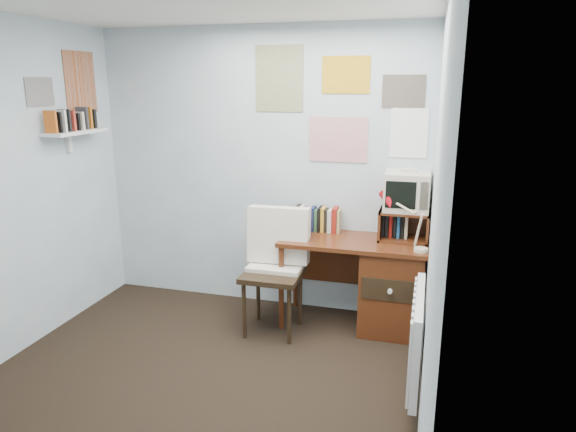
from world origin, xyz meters
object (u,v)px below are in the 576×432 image
at_px(desk_chair, 273,275).
at_px(tv_riser, 404,225).
at_px(desk_lamp, 422,227).
at_px(radiator, 417,338).
at_px(crt_tv, 407,190).
at_px(wall_shelf, 76,132).
at_px(desk, 385,283).

relative_size(desk_chair, tv_riser, 2.49).
xyz_separation_m(desk_lamp, radiator, (0.02, -0.76, -0.53)).
relative_size(crt_tv, wall_shelf, 0.58).
xyz_separation_m(desk, tv_riser, (0.12, 0.11, 0.48)).
xyz_separation_m(desk_lamp, crt_tv, (-0.14, 0.30, 0.23)).
xyz_separation_m(desk, wall_shelf, (-2.57, -0.38, 1.21)).
bearing_deg(wall_shelf, desk_chair, 2.55).
bearing_deg(radiator, desk, 107.24).
height_order(desk_chair, tv_riser, tv_riser).
distance_m(crt_tv, wall_shelf, 2.78).
relative_size(desk, crt_tv, 3.36).
relative_size(tv_riser, crt_tv, 1.12).
relative_size(desk_chair, wall_shelf, 1.61).
height_order(desk_chair, crt_tv, crt_tv).
distance_m(tv_riser, crt_tv, 0.30).
bearing_deg(desk_lamp, tv_riser, 130.06).
relative_size(desk_chair, desk_lamp, 2.57).
bearing_deg(tv_riser, radiator, -80.72).
distance_m(desk_chair, desk_lamp, 1.25).
relative_size(desk_lamp, wall_shelf, 0.63).
bearing_deg(radiator, desk_chair, 151.97).
bearing_deg(desk_chair, desk, 18.79).
distance_m(desk_lamp, tv_riser, 0.33).
height_order(tv_riser, wall_shelf, wall_shelf).
distance_m(desk_lamp, crt_tv, 0.40).
bearing_deg(desk_chair, desk_lamp, 6.35).
bearing_deg(crt_tv, wall_shelf, -169.98).
xyz_separation_m(desk_chair, tv_riser, (1.00, 0.42, 0.39)).
relative_size(desk_chair, radiator, 1.25).
bearing_deg(desk, tv_riser, 42.96).
xyz_separation_m(desk_lamp, wall_shelf, (-2.84, -0.21, 0.67)).
xyz_separation_m(desk, crt_tv, (0.13, 0.13, 0.77)).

